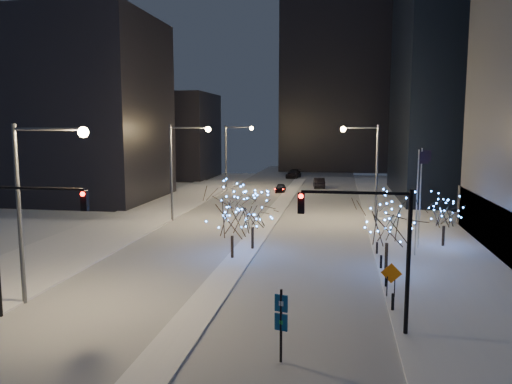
% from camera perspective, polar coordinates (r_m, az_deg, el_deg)
% --- Properties ---
extents(ground, '(160.00, 160.00, 0.00)m').
position_cam_1_polar(ground, '(25.49, -8.07, -15.31)').
color(ground, white).
rests_on(ground, ground).
extents(road, '(20.00, 130.00, 0.02)m').
position_cam_1_polar(road, '(58.64, 2.35, -2.14)').
color(road, '#A5ABB4').
rests_on(road, ground).
extents(median, '(2.00, 80.00, 0.15)m').
position_cam_1_polar(median, '(53.74, 1.67, -2.96)').
color(median, white).
rests_on(median, ground).
extents(east_sidewalk, '(10.00, 90.00, 0.15)m').
position_cam_1_polar(east_sidewalk, '(44.14, 19.53, -5.72)').
color(east_sidewalk, white).
rests_on(east_sidewalk, ground).
extents(west_sidewalk, '(8.00, 90.00, 0.15)m').
position_cam_1_polar(west_sidewalk, '(48.39, -16.76, -4.46)').
color(west_sidewalk, white).
rests_on(west_sidewalk, ground).
extents(filler_west_near, '(22.00, 18.00, 24.00)m').
position_cam_1_polar(filler_west_near, '(71.67, -20.12, 8.79)').
color(filler_west_near, black).
rests_on(filler_west_near, ground).
extents(filler_west_far, '(18.00, 16.00, 16.00)m').
position_cam_1_polar(filler_west_far, '(98.18, -10.26, 6.33)').
color(filler_west_far, black).
rests_on(filler_west_far, ground).
extents(horizon_block, '(24.00, 14.00, 42.00)m').
position_cam_1_polar(horizon_block, '(114.89, 9.18, 13.01)').
color(horizon_block, black).
rests_on(horizon_block, ground).
extents(street_lamp_w_near, '(4.40, 0.56, 10.00)m').
position_cam_1_polar(street_lamp_w_near, '(29.45, -23.90, 0.33)').
color(street_lamp_w_near, '#595E66').
rests_on(street_lamp_w_near, ground).
extents(street_lamp_w_mid, '(4.40, 0.56, 10.00)m').
position_cam_1_polar(street_lamp_w_mid, '(52.05, -8.58, 3.75)').
color(street_lamp_w_mid, '#595E66').
rests_on(street_lamp_w_mid, ground).
extents(street_lamp_w_far, '(4.40, 0.56, 10.00)m').
position_cam_1_polar(street_lamp_w_far, '(76.17, -2.69, 5.00)').
color(street_lamp_w_far, '#595E66').
rests_on(street_lamp_w_far, ground).
extents(street_lamp_east, '(3.90, 0.56, 10.00)m').
position_cam_1_polar(street_lamp_east, '(52.53, 12.68, 3.63)').
color(street_lamp_east, '#595E66').
rests_on(street_lamp_east, ground).
extents(traffic_signal_west, '(5.26, 0.43, 7.00)m').
position_cam_1_polar(traffic_signal_west, '(27.79, -25.12, -3.76)').
color(traffic_signal_west, black).
rests_on(traffic_signal_west, ground).
extents(traffic_signal_east, '(5.26, 0.43, 7.00)m').
position_cam_1_polar(traffic_signal_east, '(23.94, 13.40, -4.97)').
color(traffic_signal_east, black).
rests_on(traffic_signal_east, ground).
extents(flagpoles, '(1.35, 2.60, 8.00)m').
position_cam_1_polar(flagpoles, '(40.37, 18.20, -0.05)').
color(flagpoles, silver).
rests_on(flagpoles, east_sidewalk).
extents(bollards, '(0.16, 12.16, 0.90)m').
position_cam_1_polar(bollards, '(33.77, 14.36, -8.62)').
color(bollards, black).
rests_on(bollards, east_sidewalk).
extents(car_near, '(1.65, 3.75, 1.26)m').
position_cam_1_polar(car_near, '(75.00, 2.82, 0.46)').
color(car_near, black).
rests_on(car_near, ground).
extents(car_mid, '(2.20, 5.03, 1.61)m').
position_cam_1_polar(car_mid, '(81.15, 7.21, 1.07)').
color(car_mid, black).
rests_on(car_mid, ground).
extents(car_far, '(2.85, 5.63, 1.57)m').
position_cam_1_polar(car_far, '(95.73, 4.32, 2.07)').
color(car_far, black).
rests_on(car_far, ground).
extents(holiday_tree_median_near, '(5.11, 5.11, 5.51)m').
position_cam_1_polar(holiday_tree_median_near, '(36.75, -2.76, -2.36)').
color(holiday_tree_median_near, black).
rests_on(holiday_tree_median_near, median).
extents(holiday_tree_median_far, '(3.95, 3.95, 4.56)m').
position_cam_1_polar(holiday_tree_median_far, '(39.54, -0.40, -2.21)').
color(holiday_tree_median_far, black).
rests_on(holiday_tree_median_far, median).
extents(holiday_tree_plaza_near, '(5.43, 5.43, 5.34)m').
position_cam_1_polar(holiday_tree_plaza_near, '(34.63, 14.81, -3.14)').
color(holiday_tree_plaza_near, black).
rests_on(holiday_tree_plaza_near, east_sidewalk).
extents(holiday_tree_plaza_far, '(3.88, 3.88, 4.26)m').
position_cam_1_polar(holiday_tree_plaza_far, '(43.27, 20.74, -2.12)').
color(holiday_tree_plaza_far, black).
rests_on(holiday_tree_plaza_far, east_sidewalk).
extents(wayfinding_sign, '(0.56, 0.22, 3.18)m').
position_cam_1_polar(wayfinding_sign, '(21.39, 2.88, -14.18)').
color(wayfinding_sign, black).
rests_on(wayfinding_sign, ground).
extents(construction_sign, '(1.19, 0.22, 1.98)m').
position_cam_1_polar(construction_sign, '(29.91, 15.19, -9.29)').
color(construction_sign, black).
rests_on(construction_sign, east_sidewalk).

